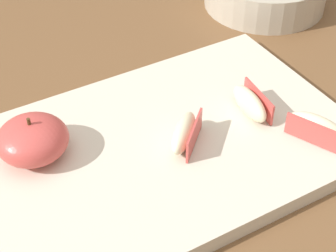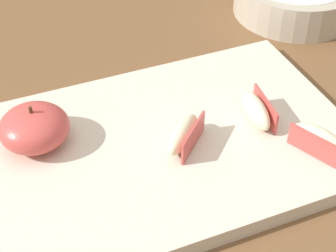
# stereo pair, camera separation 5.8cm
# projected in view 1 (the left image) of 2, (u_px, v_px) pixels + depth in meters

# --- Properties ---
(dining_table) EXTENTS (1.49, 0.85, 0.73)m
(dining_table) POSITION_uv_depth(u_px,v_px,m) (130.00, 212.00, 0.66)
(dining_table) COLOR brown
(dining_table) RESTS_ON ground_plane
(cutting_board) EXTENTS (0.40, 0.27, 0.02)m
(cutting_board) POSITION_uv_depth(u_px,v_px,m) (168.00, 147.00, 0.60)
(cutting_board) COLOR beige
(cutting_board) RESTS_ON dining_table
(apple_half_skin_up) EXTENTS (0.07, 0.07, 0.05)m
(apple_half_skin_up) POSITION_uv_depth(u_px,v_px,m) (33.00, 139.00, 0.57)
(apple_half_skin_up) COLOR #D14C47
(apple_half_skin_up) RESTS_ON cutting_board
(apple_wedge_near_knife) EXTENTS (0.05, 0.07, 0.03)m
(apple_wedge_near_knife) POSITION_uv_depth(u_px,v_px,m) (316.00, 127.00, 0.59)
(apple_wedge_near_knife) COLOR beige
(apple_wedge_near_knife) RESTS_ON cutting_board
(apple_wedge_middle) EXTENTS (0.03, 0.07, 0.03)m
(apple_wedge_middle) POSITION_uv_depth(u_px,v_px,m) (250.00, 103.00, 0.62)
(apple_wedge_middle) COLOR beige
(apple_wedge_middle) RESTS_ON cutting_board
(apple_wedge_front) EXTENTS (0.06, 0.06, 0.03)m
(apple_wedge_front) POSITION_uv_depth(u_px,v_px,m) (185.00, 133.00, 0.58)
(apple_wedge_front) COLOR beige
(apple_wedge_front) RESTS_ON cutting_board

